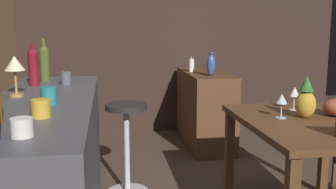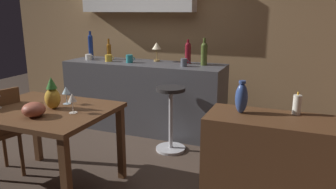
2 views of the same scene
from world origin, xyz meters
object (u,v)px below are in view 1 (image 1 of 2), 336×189
Objects in this scene: sideboard_cabinet at (205,109)px; pillar_candle_tall at (191,65)px; cup_white at (22,127)px; vase_ceramic_blue at (211,65)px; cup_mustard at (41,108)px; wine_glass_right at (282,100)px; dining_table at (314,135)px; cup_slate at (66,78)px; cup_teal at (49,96)px; counter_lamp at (15,66)px; wine_bottle_olive at (44,62)px; bar_stool at (127,147)px; wine_glass_left at (295,93)px; wine_bottle_ruby at (33,65)px; pineapple_centerpiece at (306,100)px.

sideboard_cabinet is 6.52× the size of pillar_candle_tall.
vase_ceramic_blue is (2.29, -1.38, -0.00)m from cup_white.
cup_mustard is at bearing 152.22° from pillar_candle_tall.
wine_glass_right is 0.94× the size of pillar_candle_tall.
dining_table is 2.04m from pillar_candle_tall.
cup_mustard reaches higher than dining_table.
pillar_candle_tall is (1.29, -1.22, -0.06)m from cup_slate.
counter_lamp reaches higher than cup_teal.
wine_bottle_olive is at bearing -6.17° from counter_lamp.
dining_table is 1.51× the size of bar_stool.
bar_stool is 1.59m from pillar_candle_tall.
wine_glass_right is 1.30× the size of cup_teal.
wine_glass_left is at bearing -108.76° from bar_stool.
cup_slate reaches higher than bar_stool.
cup_slate is (-1.23, 1.37, 0.54)m from sideboard_cabinet.
wine_glass_left is (-1.62, -0.23, 0.45)m from sideboard_cabinet.
wine_glass_right is (0.09, 0.19, 0.21)m from dining_table.
wine_bottle_olive is 0.28m from cup_slate.
wine_bottle_olive is 3.00× the size of cup_slate.
counter_lamp is (-0.47, 0.69, 0.69)m from bar_stool.
wine_glass_left is 0.50× the size of wine_bottle_olive.
cup_slate is (0.03, -0.22, -0.10)m from wine_bottle_ruby.
wine_bottle_olive is 1.96× the size of pillar_candle_tall.
wine_glass_left is at bearing -67.70° from cup_mustard.
vase_ceramic_blue reaches higher than dining_table.
cup_teal is at bearing 140.61° from vase_ceramic_blue.
wine_glass_left is at bearing -9.54° from pineapple_centerpiece.
wine_glass_left is 0.68× the size of vase_ceramic_blue.
cup_mustard is 0.65m from counter_lamp.
wine_bottle_olive is at bearing 115.20° from vase_ceramic_blue.
vase_ceramic_blue is (1.53, 0.06, 0.07)m from wine_glass_right.
wine_glass_left is at bearing -87.72° from counter_lamp.
cup_teal is 2.15m from vase_ceramic_blue.
cup_teal is 0.75m from cup_slate.
wine_glass_right is 0.58× the size of pineapple_centerpiece.
vase_ceramic_blue is at bearing 11.13° from wine_glass_left.
cup_white is (-0.63, 0.01, -0.01)m from cup_teal.
wine_glass_right is at bearing -178.93° from sideboard_cabinet.
sideboard_cabinet is 8.99× the size of cup_teal.
sideboard_cabinet is 6.91× the size of wine_glass_right.
wine_bottle_olive reaches higher than cup_mustard.
counter_lamp is 2.30m from pillar_candle_tall.
pillar_candle_tall is at bearing 10.48° from dining_table.
wine_bottle_ruby is at bearing 128.31° from sideboard_cabinet.
wine_bottle_ruby reaches higher than counter_lamp.
wine_bottle_ruby reaches higher than bar_stool.
pillar_candle_tall reaches higher than cup_white.
wine_bottle_olive is at bearing 42.19° from cup_slate.
dining_table is 1.77m from cup_slate.
wine_glass_left is 1.65m from cup_slate.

